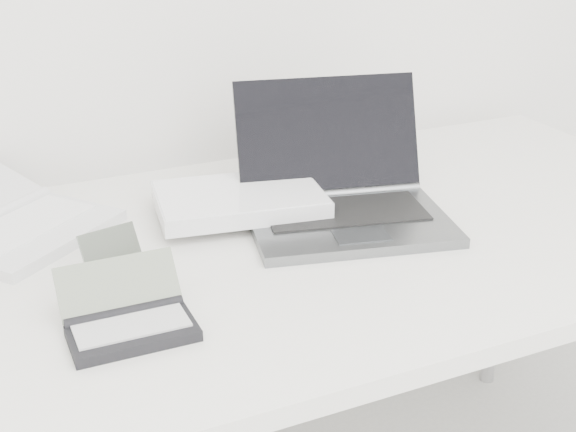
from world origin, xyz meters
name	(u,v)px	position (x,y,z in m)	size (l,w,h in m)	color
desk	(294,263)	(0.00, 1.55, 0.68)	(1.60, 0.80, 0.73)	white
laptop_large	(298,198)	(0.04, 1.62, 0.77)	(0.51, 0.39, 0.21)	#5A5D5F
netbook_open_white	(8,222)	(-0.42, 1.77, 0.75)	(0.42, 0.43, 0.07)	silver
pda_silver	(123,273)	(-0.29, 1.52, 0.75)	(0.11, 0.12, 0.07)	#B7B7BC
palmtop_charcoal	(129,320)	(-0.32, 1.38, 0.75)	(0.16, 0.14, 0.08)	black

